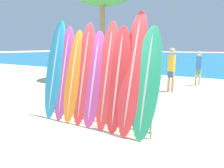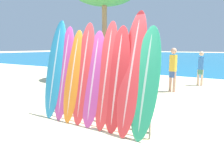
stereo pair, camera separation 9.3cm
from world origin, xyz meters
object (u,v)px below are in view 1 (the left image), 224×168
at_px(surfboard_slot_4, 94,79).
at_px(surfboard_slot_6, 118,79).
at_px(surfboard_slot_3, 84,74).
at_px(surfboard_slot_1, 64,73).
at_px(surfboard_slot_8, 147,82).
at_px(surfboard_slot_7, 133,73).
at_px(person_mid_beach, 171,68).
at_px(surfboard_slot_5, 107,76).
at_px(person_near_water, 101,70).
at_px(surfboard_slot_0, 55,69).
at_px(person_far_right, 198,67).
at_px(person_far_left, 152,64).
at_px(surfboard_slot_2, 73,76).
at_px(surfboard_rack, 94,106).

height_order(surfboard_slot_4, surfboard_slot_6, surfboard_slot_6).
bearing_deg(surfboard_slot_4, surfboard_slot_3, 175.97).
distance_m(surfboard_slot_1, surfboard_slot_4, 0.94).
bearing_deg(surfboard_slot_6, surfboard_slot_8, 0.63).
bearing_deg(surfboard_slot_7, person_mid_beach, 97.41).
distance_m(surfboard_slot_5, person_near_water, 3.46).
bearing_deg(surfboard_slot_7, surfboard_slot_0, -179.01).
bearing_deg(surfboard_slot_0, surfboard_slot_7, 0.99).
relative_size(surfboard_slot_7, person_far_right, 1.61).
height_order(person_mid_beach, person_far_left, person_mid_beach).
height_order(surfboard_slot_8, person_far_left, surfboard_slot_8).
bearing_deg(surfboard_slot_2, surfboard_slot_8, 0.55).
bearing_deg(surfboard_slot_4, surfboard_slot_5, 3.90).
relative_size(surfboard_rack, surfboard_slot_3, 1.19).
xyz_separation_m(surfboard_slot_7, person_mid_beach, (-0.62, 4.75, -0.33)).
relative_size(surfboard_slot_4, surfboard_slot_5, 0.92).
relative_size(surfboard_slot_0, surfboard_slot_4, 1.14).
bearing_deg(surfboard_slot_3, surfboard_slot_2, -175.33).
bearing_deg(surfboard_slot_7, surfboard_slot_5, -175.99).
xyz_separation_m(surfboard_slot_8, person_near_water, (-3.02, 2.77, -0.18)).
relative_size(surfboard_slot_3, surfboard_slot_6, 1.05).
bearing_deg(surfboard_slot_1, person_near_water, 106.06).
height_order(surfboard_slot_7, person_near_water, surfboard_slot_7).
distance_m(surfboard_slot_3, surfboard_slot_5, 0.65).
bearing_deg(surfboard_slot_8, surfboard_slot_3, 179.76).
xyz_separation_m(person_far_left, person_far_right, (2.73, -0.93, 0.05)).
bearing_deg(person_far_right, surfboard_slot_4, -105.02).
distance_m(surfboard_slot_2, surfboard_slot_7, 1.58).
distance_m(surfboard_slot_1, surfboard_slot_7, 1.89).
height_order(surfboard_slot_8, person_far_right, surfboard_slot_8).
distance_m(surfboard_slot_5, person_mid_beach, 4.80).
height_order(surfboard_slot_0, surfboard_slot_2, surfboard_slot_0).
height_order(surfboard_slot_0, surfboard_slot_4, surfboard_slot_0).
relative_size(person_mid_beach, person_far_right, 1.10).
xyz_separation_m(surfboard_slot_6, person_far_right, (0.36, 6.95, -0.26)).
relative_size(surfboard_slot_5, surfboard_slot_7, 0.92).
xyz_separation_m(surfboard_slot_2, surfboard_slot_7, (1.56, 0.07, 0.18)).
distance_m(surfboard_rack, surfboard_slot_8, 1.44).
height_order(surfboard_slot_0, surfboard_slot_1, surfboard_slot_0).
distance_m(surfboard_slot_7, surfboard_slot_8, 0.38).
xyz_separation_m(surfboard_slot_2, person_far_right, (1.60, 6.97, -0.24)).
xyz_separation_m(surfboard_slot_0, person_mid_beach, (1.60, 4.79, -0.29)).
height_order(surfboard_slot_3, person_mid_beach, surfboard_slot_3).
bearing_deg(surfboard_slot_3, person_far_left, 100.37).
bearing_deg(person_far_right, person_near_water, -130.03).
bearing_deg(surfboard_slot_3, surfboard_slot_5, 0.13).
bearing_deg(surfboard_slot_1, surfboard_slot_0, 177.74).
bearing_deg(person_mid_beach, surfboard_rack, 101.25).
bearing_deg(surfboard_slot_4, surfboard_slot_0, 178.76).
bearing_deg(person_near_water, surfboard_slot_5, -112.09).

